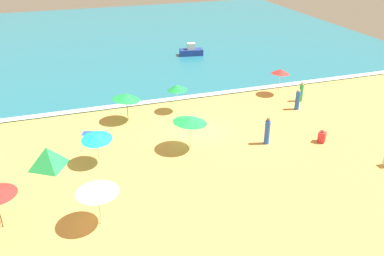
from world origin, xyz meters
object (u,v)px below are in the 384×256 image
object	(u,v)px
beach_umbrella_2	(97,137)
beachgoer_0	(298,100)
beach_umbrella_4	(280,71)
beach_umbrella_6	(190,120)
small_boat_0	(191,51)
beach_umbrella_5	(177,87)
beach_umbrella_1	(126,97)
beachgoer_2	(322,137)
beach_umbrella_0	(97,188)
beachgoer_5	(267,132)
beach_tent	(48,157)
beachgoer_4	(301,92)

from	to	relation	value
beach_umbrella_2	beachgoer_0	xyz separation A→B (m)	(15.74, 3.25, -1.00)
beachgoer_0	beach_umbrella_4	bearing A→B (deg)	86.47
beach_umbrella_6	small_boat_0	distance (m)	20.76
beach_umbrella_5	small_boat_0	xyz separation A→B (m)	(5.69, 13.75, -1.41)
beach_umbrella_1	beachgoer_2	world-z (taller)	beach_umbrella_1
beach_umbrella_0	beachgoer_5	xyz separation A→B (m)	(11.44, 4.69, -1.20)
beach_umbrella_6	beach_tent	distance (m)	8.89
beach_umbrella_5	small_boat_0	world-z (taller)	beach_umbrella_5
beach_umbrella_6	beachgoer_0	xyz separation A→B (m)	(9.91, 3.25, -1.24)
beach_umbrella_5	beachgoer_0	distance (m)	9.46
beach_umbrella_2	beachgoer_0	distance (m)	16.11
beachgoer_5	small_boat_0	size ratio (longest dim) A/B	0.71
small_boat_0	beach_umbrella_4	bearing A→B (deg)	-74.97
beachgoer_2	beachgoer_5	bearing A→B (deg)	164.68
beach_umbrella_0	small_boat_0	xyz separation A→B (m)	(13.03, 25.34, -1.53)
beach_umbrella_2	small_boat_0	distance (m)	23.27
beachgoer_2	beachgoer_5	world-z (taller)	beachgoer_5
beach_umbrella_0	beachgoer_4	world-z (taller)	beach_umbrella_0
beach_umbrella_5	beachgoer_2	xyz separation A→B (m)	(7.69, -7.88, -1.57)
beach_tent	beachgoer_0	size ratio (longest dim) A/B	1.37
beach_umbrella_2	beach_umbrella_6	size ratio (longest dim) A/B	0.94
beach_umbrella_5	beach_umbrella_6	bearing A→B (deg)	-98.63
beach_umbrella_2	beachgoer_2	world-z (taller)	beach_umbrella_2
beach_umbrella_6	beachgoer_0	world-z (taller)	beach_umbrella_6
beachgoer_4	beach_umbrella_1	bearing A→B (deg)	176.73
beach_umbrella_1	beachgoer_2	size ratio (longest dim) A/B	2.42
beach_umbrella_1	beach_umbrella_6	size ratio (longest dim) A/B	0.91
beachgoer_4	beachgoer_0	bearing A→B (deg)	-130.71
beach_umbrella_6	small_boat_0	xyz separation A→B (m)	(6.59, 19.63, -1.48)
beachgoer_4	beachgoer_2	bearing A→B (deg)	-110.68
small_boat_0	beachgoer_4	bearing A→B (deg)	-73.34
beach_umbrella_5	small_boat_0	size ratio (longest dim) A/B	0.83
beachgoer_4	beach_tent	bearing A→B (deg)	-168.50
beach_umbrella_1	beach_umbrella_2	distance (m)	6.09
beach_umbrella_0	beachgoer_0	xyz separation A→B (m)	(16.35, 8.95, -1.29)
beach_umbrella_1	beach_umbrella_5	distance (m)	4.00
beach_tent	beach_umbrella_4	bearing A→B (deg)	17.49
beach_umbrella_0	beach_tent	size ratio (longest dim) A/B	1.22
beach_umbrella_1	small_boat_0	xyz separation A→B (m)	(9.66, 14.21, -1.36)
beach_tent	beach_umbrella_6	bearing A→B (deg)	-3.74
beach_umbrella_2	beach_umbrella_4	size ratio (longest dim) A/B	1.01
beach_umbrella_0	beach_umbrella_4	world-z (taller)	beach_umbrella_0
beach_umbrella_0	beach_tent	bearing A→B (deg)	110.30
beach_umbrella_4	beachgoer_5	xyz separation A→B (m)	(-5.11, -7.54, -1.16)
beach_tent	beachgoer_4	size ratio (longest dim) A/B	1.39
beach_umbrella_4	beachgoer_4	distance (m)	2.48
beach_umbrella_4	beach_umbrella_5	size ratio (longest dim) A/B	1.04
small_boat_0	beach_tent	bearing A→B (deg)	-128.84
beach_tent	beachgoer_4	bearing A→B (deg)	11.50
beachgoer_2	small_boat_0	xyz separation A→B (m)	(-2.00, 21.63, 0.16)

